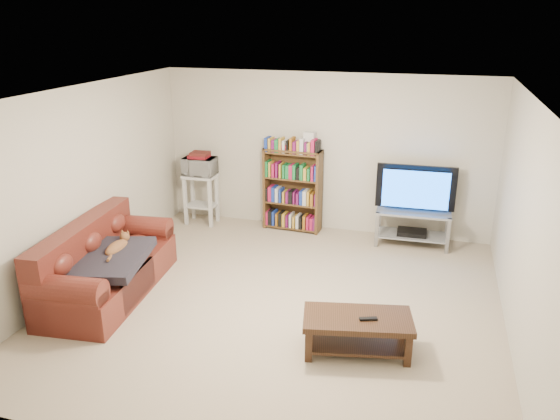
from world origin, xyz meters
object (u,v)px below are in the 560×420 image
(sofa, at_px, (103,269))
(tv_stand, at_px, (413,222))
(coffee_table, at_px, (357,327))
(bookshelf, at_px, (292,189))

(sofa, relative_size, tv_stand, 2.01)
(coffee_table, height_order, tv_stand, tv_stand)
(sofa, xyz_separation_m, tv_stand, (3.47, 2.53, 0.04))
(tv_stand, bearing_deg, bookshelf, 174.71)
(coffee_table, relative_size, bookshelf, 0.90)
(bookshelf, bearing_deg, tv_stand, 0.03)
(sofa, bearing_deg, tv_stand, 30.72)
(bookshelf, bearing_deg, sofa, -118.02)
(sofa, distance_m, bookshelf, 3.13)
(tv_stand, relative_size, bookshelf, 0.83)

